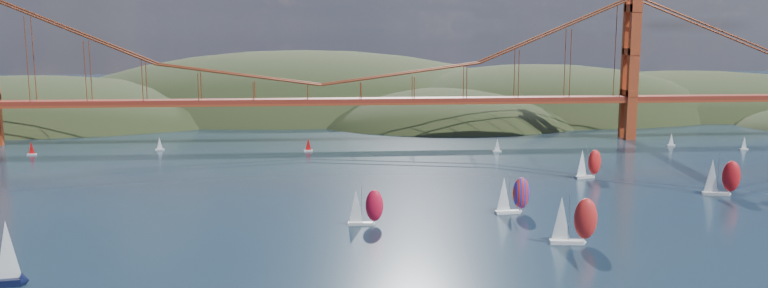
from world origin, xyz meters
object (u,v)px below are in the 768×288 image
racer_rwb (512,194)px  racer_4 (721,177)px  racer_3 (588,163)px  racer_0 (365,206)px  racer_1 (573,219)px

racer_rwb → racer_4: bearing=6.3°
racer_3 → racer_4: 36.49m
racer_0 → racer_1: 45.02m
racer_0 → racer_rwb: racer_rwb is taller
racer_0 → racer_3: racer_3 is taller
racer_3 → racer_4: racer_4 is taller
racer_3 → racer_0: bearing=-159.0°
racer_0 → racer_1: (41.22, -18.06, 0.82)m
racer_0 → racer_4: size_ratio=0.86×
racer_0 → racer_3: 82.44m
racer_3 → racer_4: size_ratio=0.89×
racer_3 → racer_rwb: 50.72m
racer_4 → racer_1: bearing=-128.3°
racer_1 → racer_rwb: racer_1 is taller
racer_0 → racer_rwb: size_ratio=0.94×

